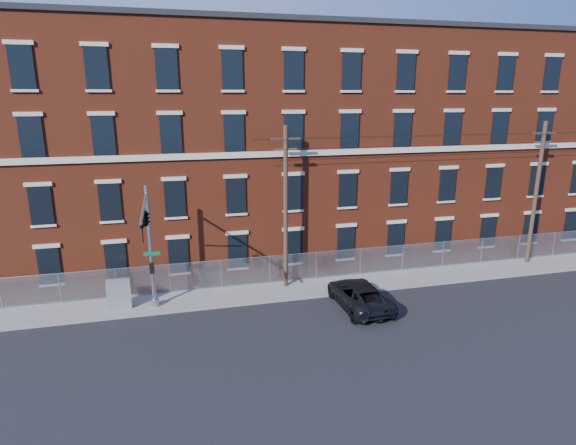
% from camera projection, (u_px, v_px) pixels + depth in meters
% --- Properties ---
extents(ground, '(140.00, 140.00, 0.00)m').
position_uv_depth(ground, '(274.00, 332.00, 24.38)').
color(ground, black).
rests_on(ground, ground).
extents(sidewalk, '(65.00, 3.00, 0.12)m').
position_uv_depth(sidewalk, '(432.00, 275.00, 31.89)').
color(sidewalk, gray).
rests_on(sidewalk, ground).
extents(mill_building, '(55.30, 14.32, 16.30)m').
position_uv_depth(mill_building, '(381.00, 142.00, 38.15)').
color(mill_building, maroon).
rests_on(mill_building, ground).
extents(chain_link_fence, '(59.06, 0.06, 1.85)m').
position_uv_depth(chain_link_fence, '(423.00, 255.00, 32.85)').
color(chain_link_fence, '#A5A8AD').
rests_on(chain_link_fence, ground).
extents(traffic_signal_mast, '(0.90, 6.75, 7.00)m').
position_uv_depth(traffic_signal_mast, '(147.00, 228.00, 23.60)').
color(traffic_signal_mast, '#9EA0A5').
rests_on(traffic_signal_mast, ground).
extents(utility_pole_near, '(1.80, 0.28, 10.00)m').
position_uv_depth(utility_pole_near, '(286.00, 205.00, 28.71)').
color(utility_pole_near, '#412C20').
rests_on(utility_pole_near, ground).
extents(utility_pole_mid, '(1.80, 0.28, 10.00)m').
position_uv_depth(utility_pole_mid, '(536.00, 191.00, 32.98)').
color(utility_pole_mid, '#412C20').
rests_on(utility_pole_mid, ground).
extents(overhead_wires, '(40.00, 0.62, 0.62)m').
position_uv_depth(overhead_wires, '(544.00, 136.00, 31.99)').
color(overhead_wires, black).
rests_on(overhead_wires, ground).
extents(pickup_truck, '(2.57, 5.36, 1.47)m').
position_uv_depth(pickup_truck, '(359.00, 295.00, 27.12)').
color(pickup_truck, black).
rests_on(pickup_truck, ground).
extents(utility_cabinet, '(1.33, 0.75, 1.59)m').
position_uv_depth(utility_cabinet, '(119.00, 295.00, 26.68)').
color(utility_cabinet, slate).
rests_on(utility_cabinet, sidewalk).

